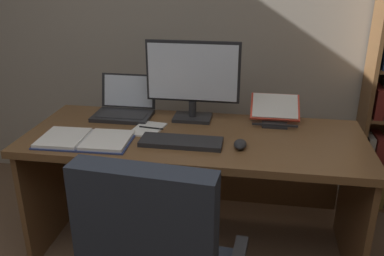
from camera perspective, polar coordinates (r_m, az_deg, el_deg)
desk at (r=2.37m, az=0.62°, el=-4.51°), size 1.82×0.72×0.73m
monitor at (r=2.37m, az=0.10°, el=6.69°), size 0.54×0.16×0.46m
laptop at (r=2.52m, az=-9.31°, el=2.86°), size 0.34×0.28×0.23m
keyboard at (r=2.10m, az=-1.51°, el=-1.93°), size 0.42×0.15×0.02m
computer_mouse at (r=2.06m, az=6.70°, el=-2.25°), size 0.06×0.10×0.04m
reading_stand_with_book at (r=2.44m, az=11.41°, el=2.47°), size 0.28×0.25×0.13m
open_binder at (r=2.20m, az=-14.57°, el=-1.55°), size 0.49×0.29×0.02m
notepad at (r=2.29m, az=-6.14°, el=-0.14°), size 0.18×0.23×0.01m
pen at (r=2.28m, az=-5.67°, el=0.03°), size 0.14×0.03×0.01m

